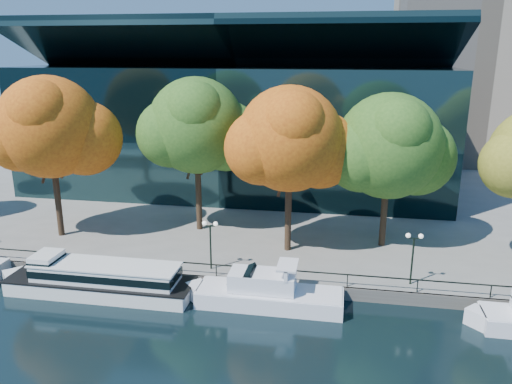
% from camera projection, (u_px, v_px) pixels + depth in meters
% --- Properties ---
extents(ground, '(160.00, 160.00, 0.00)m').
position_uv_depth(ground, '(206.00, 308.00, 35.90)').
color(ground, black).
rests_on(ground, ground).
extents(promenade, '(90.00, 67.08, 1.00)m').
position_uv_depth(promenade, '(275.00, 178.00, 70.19)').
color(promenade, slate).
rests_on(promenade, ground).
extents(railing, '(88.20, 0.08, 0.99)m').
position_uv_depth(railing, '(216.00, 265.00, 38.44)').
color(railing, black).
rests_on(railing, promenade).
extents(convention_building, '(50.00, 24.57, 21.43)m').
position_uv_depth(convention_building, '(240.00, 125.00, 64.30)').
color(convention_building, black).
rests_on(convention_building, ground).
extents(tour_boat, '(15.70, 3.50, 2.98)m').
position_uv_depth(tour_boat, '(95.00, 278.00, 37.77)').
color(tour_boat, silver).
rests_on(tour_boat, ground).
extents(cruiser_near, '(11.70, 3.01, 3.39)m').
position_uv_depth(cruiser_near, '(263.00, 292.00, 36.05)').
color(cruiser_near, white).
rests_on(cruiser_near, ground).
extents(tree_1, '(11.45, 9.39, 14.84)m').
position_uv_depth(tree_1, '(51.00, 130.00, 44.42)').
color(tree_1, black).
rests_on(tree_1, promenade).
extents(tree_2, '(11.18, 9.17, 14.62)m').
position_uv_depth(tree_2, '(198.00, 128.00, 46.10)').
color(tree_2, black).
rests_on(tree_2, promenade).
extents(tree_3, '(11.03, 9.04, 14.24)m').
position_uv_depth(tree_3, '(292.00, 141.00, 41.09)').
color(tree_3, black).
rests_on(tree_3, promenade).
extents(tree_4, '(11.32, 9.28, 13.56)m').
position_uv_depth(tree_4, '(391.00, 149.00, 42.31)').
color(tree_4, black).
rests_on(tree_4, promenade).
extents(lamp_1, '(1.26, 0.36, 4.03)m').
position_uv_depth(lamp_1, '(210.00, 234.00, 39.18)').
color(lamp_1, black).
rests_on(lamp_1, promenade).
extents(lamp_2, '(1.26, 0.36, 4.03)m').
position_uv_depth(lamp_2, '(413.00, 247.00, 36.61)').
color(lamp_2, black).
rests_on(lamp_2, promenade).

